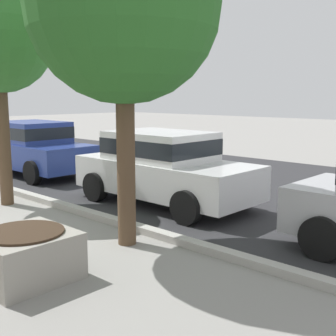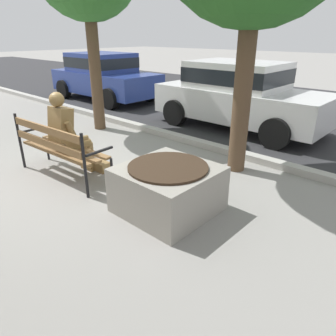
{
  "view_description": "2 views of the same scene",
  "coord_description": "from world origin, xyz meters",
  "px_view_note": "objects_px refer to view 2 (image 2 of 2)",
  "views": [
    {
      "loc": [
        7.05,
        -2.1,
        2.32
      ],
      "look_at": [
        0.77,
        4.62,
        0.8
      ],
      "focal_mm": 47.07,
      "sensor_mm": 36.0,
      "label": 1
    },
    {
      "loc": [
        4.51,
        -2.1,
        2.15
      ],
      "look_at": [
        2.07,
        0.56,
        0.6
      ],
      "focal_mm": 33.54,
      "sensor_mm": 36.0,
      "label": 2
    }
  ],
  "objects_px": {
    "concrete_planter": "(168,188)",
    "parked_car_blue": "(104,75)",
    "bronze_statue_seated": "(71,136)",
    "parked_car_white": "(239,93)",
    "park_bench": "(58,146)"
  },
  "relations": [
    {
      "from": "parked_car_blue",
      "to": "parked_car_white",
      "type": "xyz_separation_m",
      "value": [
        5.31,
        0.0,
        0.0
      ]
    },
    {
      "from": "bronze_statue_seated",
      "to": "park_bench",
      "type": "bearing_deg",
      "value": -108.12
    },
    {
      "from": "parked_car_white",
      "to": "park_bench",
      "type": "bearing_deg",
      "value": -96.71
    },
    {
      "from": "concrete_planter",
      "to": "parked_car_white",
      "type": "height_order",
      "value": "parked_car_white"
    },
    {
      "from": "bronze_statue_seated",
      "to": "parked_car_blue",
      "type": "relative_size",
      "value": 0.33
    },
    {
      "from": "concrete_planter",
      "to": "parked_car_white",
      "type": "relative_size",
      "value": 0.27
    },
    {
      "from": "bronze_statue_seated",
      "to": "parked_car_white",
      "type": "bearing_deg",
      "value": 83.89
    },
    {
      "from": "park_bench",
      "to": "parked_car_blue",
      "type": "bearing_deg",
      "value": 136.91
    },
    {
      "from": "park_bench",
      "to": "bronze_statue_seated",
      "type": "xyz_separation_m",
      "value": [
        0.07,
        0.21,
        0.12
      ]
    },
    {
      "from": "parked_car_blue",
      "to": "concrete_planter",
      "type": "bearing_deg",
      "value": -31.05
    },
    {
      "from": "park_bench",
      "to": "bronze_statue_seated",
      "type": "distance_m",
      "value": 0.26
    },
    {
      "from": "bronze_statue_seated",
      "to": "concrete_planter",
      "type": "bearing_deg",
      "value": 6.2
    },
    {
      "from": "park_bench",
      "to": "bronze_statue_seated",
      "type": "height_order",
      "value": "bronze_statue_seated"
    },
    {
      "from": "parked_car_white",
      "to": "concrete_planter",
      "type": "bearing_deg",
      "value": -70.58
    },
    {
      "from": "concrete_planter",
      "to": "parked_car_blue",
      "type": "bearing_deg",
      "value": 148.95
    }
  ]
}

